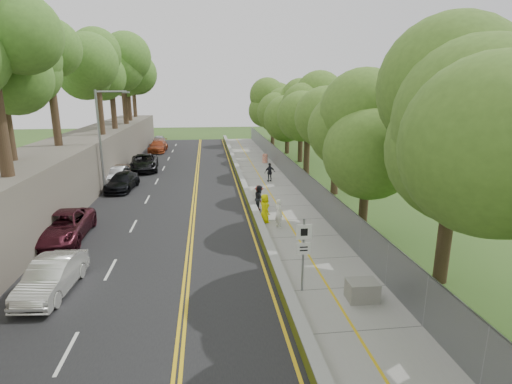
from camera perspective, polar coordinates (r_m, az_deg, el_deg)
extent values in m
plane|color=#33511E|center=(19.42, 1.44, -9.99)|extent=(140.00, 140.00, 0.00)
cube|color=black|center=(33.56, -11.53, 0.39)|extent=(11.20, 66.00, 0.04)
cube|color=gray|center=(33.85, 2.00, 0.81)|extent=(4.20, 66.00, 0.05)
cube|color=#D4F01A|center=(33.51, -1.89, 1.15)|extent=(0.42, 66.00, 0.60)
cube|color=#595147|center=(34.77, -25.14, 3.13)|extent=(5.00, 66.00, 4.00)
cube|color=slate|center=(34.02, 5.51, 2.51)|extent=(0.04, 66.00, 2.00)
cylinder|color=gray|center=(32.74, -21.36, 6.44)|extent=(0.18, 0.18, 8.00)
cylinder|color=gray|center=(32.23, -20.05, 13.33)|extent=(2.30, 0.13, 0.13)
cube|color=gray|center=(32.01, -18.11, 13.39)|extent=(0.50, 0.22, 0.14)
cylinder|color=gray|center=(16.27, 6.75, -8.97)|extent=(0.09, 0.09, 3.10)
cube|color=white|center=(15.87, 6.88, -5.70)|extent=(0.62, 0.04, 0.62)
cube|color=white|center=(16.12, 6.80, -8.03)|extent=(0.56, 0.04, 0.50)
cylinder|color=red|center=(44.57, 1.29, 4.83)|extent=(0.59, 0.59, 0.97)
cube|color=slate|center=(16.54, 14.93, -13.43)|extent=(1.20, 0.91, 0.78)
imported|color=white|center=(18.33, -27.15, -10.71)|extent=(1.79, 4.34, 1.40)
imported|color=#4F1A26|center=(24.20, -25.94, -4.44)|extent=(2.66, 5.51, 1.51)
imported|color=black|center=(34.24, -18.55, 1.42)|extent=(2.40, 4.91, 1.37)
imported|color=tan|center=(38.13, -18.95, 2.70)|extent=(1.68, 4.14, 1.41)
imported|color=#B1B4B8|center=(36.83, -19.37, 2.26)|extent=(1.62, 4.31, 1.41)
imported|color=black|center=(41.80, -15.70, 4.07)|extent=(3.18, 5.98, 1.60)
imported|color=#A04220|center=(53.83, -13.83, 6.37)|extent=(2.27, 5.21, 1.49)
imported|color=#B9B8BD|center=(59.73, -13.72, 7.14)|extent=(1.81, 4.34, 1.47)
imported|color=#DEDE03|center=(24.48, 1.24, -2.35)|extent=(0.80, 1.01, 1.80)
imported|color=white|center=(23.64, 3.27, -3.06)|extent=(0.60, 0.73, 1.73)
imported|color=black|center=(26.65, 0.53, -0.93)|extent=(0.73, 0.91, 1.80)
imported|color=maroon|center=(27.00, 0.44, -0.81)|extent=(0.75, 1.17, 1.71)
imported|color=black|center=(35.34, 1.98, 2.83)|extent=(1.04, 0.61, 1.67)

